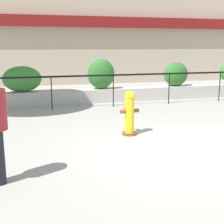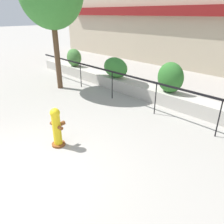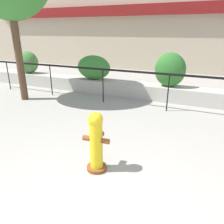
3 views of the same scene
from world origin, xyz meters
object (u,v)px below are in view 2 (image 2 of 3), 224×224
hedge_bush_0 (74,57)px  hedge_bush_1 (115,68)px  fire_hydrant (57,127)px  hedge_bush_2 (170,78)px

hedge_bush_0 → hedge_bush_1: 3.29m
fire_hydrant → hedge_bush_1: bearing=118.5°
hedge_bush_0 → hedge_bush_2: bearing=0.0°
hedge_bush_1 → hedge_bush_2: size_ratio=1.21×
hedge_bush_2 → fire_hydrant: hedge_bush_2 is taller
hedge_bush_0 → hedge_bush_1: bearing=0.0°
hedge_bush_1 → hedge_bush_2: 2.90m
hedge_bush_0 → hedge_bush_2: 6.19m
hedge_bush_0 → fire_hydrant: bearing=-38.5°
hedge_bush_0 → hedge_bush_2: (6.19, 0.00, 0.09)m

